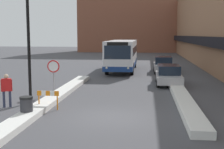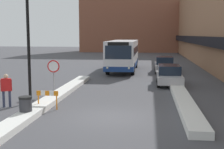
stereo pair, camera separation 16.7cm
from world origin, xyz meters
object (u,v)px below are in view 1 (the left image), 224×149
at_px(parked_car_front, 169,75).
at_px(parked_car_back, 163,64).
at_px(stop_sign, 53,70).
at_px(trash_bin, 27,107).
at_px(city_bus, 122,54).
at_px(street_lamp, 34,33).
at_px(pedestrian, 7,87).
at_px(construction_barricade, 48,96).

bearing_deg(parked_car_front, parked_car_back, 90.00).
relative_size(stop_sign, trash_bin, 2.25).
height_order(city_bus, street_lamp, street_lamp).
bearing_deg(pedestrian, parked_car_front, 24.73).
distance_m(parked_car_front, parked_car_back, 7.85).
bearing_deg(trash_bin, city_bus, 81.44).
xyz_separation_m(parked_car_front, parked_car_back, (-0.00, 7.85, 0.02)).
relative_size(parked_car_front, street_lamp, 0.73).
xyz_separation_m(city_bus, stop_sign, (-3.17, -13.27, -0.16)).
height_order(pedestrian, trash_bin, pedestrian).
height_order(city_bus, stop_sign, city_bus).
relative_size(city_bus, stop_sign, 4.90).
distance_m(parked_car_back, stop_sign, 14.59).
height_order(parked_car_front, parked_car_back, parked_car_back).
distance_m(parked_car_front, street_lamp, 10.87).
relative_size(parked_car_back, street_lamp, 0.74).
bearing_deg(street_lamp, parked_car_back, 63.23).
distance_m(parked_car_back, street_lamp, 17.10).
distance_m(city_bus, stop_sign, 13.64).
xyz_separation_m(parked_car_front, construction_barricade, (-6.44, -8.57, -0.07)).
bearing_deg(pedestrian, trash_bin, -64.82).
relative_size(parked_car_front, stop_sign, 2.06).
bearing_deg(street_lamp, parked_car_front, 43.44).
relative_size(city_bus, street_lamp, 1.74).
height_order(parked_car_back, pedestrian, pedestrian).
bearing_deg(stop_sign, trash_bin, -86.06).
relative_size(pedestrian, construction_barricade, 1.56).
xyz_separation_m(parked_car_front, street_lamp, (-7.58, -7.18, 3.02)).
bearing_deg(city_bus, street_lamp, -102.41).
bearing_deg(trash_bin, pedestrian, 134.37).
xyz_separation_m(stop_sign, pedestrian, (-1.36, -3.58, -0.51)).
distance_m(parked_car_front, trash_bin, 12.27).
relative_size(stop_sign, pedestrian, 1.25).
bearing_deg(parked_car_back, street_lamp, -116.77).
bearing_deg(stop_sign, city_bus, 76.56).
height_order(city_bus, parked_car_front, city_bus).
xyz_separation_m(street_lamp, construction_barricade, (1.14, -1.39, -3.09)).
distance_m(street_lamp, construction_barricade, 3.58).
relative_size(parked_car_back, pedestrian, 2.59).
distance_m(city_bus, street_lamp, 16.19).
relative_size(street_lamp, trash_bin, 6.34).
bearing_deg(street_lamp, stop_sign, 83.38).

